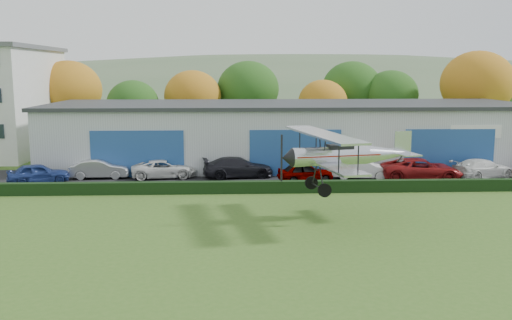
{
  "coord_description": "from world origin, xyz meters",
  "views": [
    {
      "loc": [
        0.13,
        -20.09,
        8.09
      ],
      "look_at": [
        1.53,
        11.65,
        2.96
      ],
      "focal_mm": 39.16,
      "sensor_mm": 36.0,
      "label": 1
    }
  ],
  "objects_px": {
    "car_7": "(482,169)",
    "car_4": "(305,172)",
    "car_3": "(238,167)",
    "car_6": "(421,169)",
    "hangar": "(288,133)",
    "car_0": "(38,173)",
    "car_2": "(164,169)",
    "biplane": "(342,154)",
    "car_1": "(100,169)",
    "car_5": "(362,169)"
  },
  "relations": [
    {
      "from": "car_1",
      "to": "car_6",
      "type": "bearing_deg",
      "value": -96.98
    },
    {
      "from": "car_2",
      "to": "car_3",
      "type": "distance_m",
      "value": 5.59
    },
    {
      "from": "hangar",
      "to": "car_0",
      "type": "height_order",
      "value": "hangar"
    },
    {
      "from": "car_1",
      "to": "car_6",
      "type": "distance_m",
      "value": 23.92
    },
    {
      "from": "hangar",
      "to": "car_0",
      "type": "relative_size",
      "value": 9.59
    },
    {
      "from": "car_1",
      "to": "car_0",
      "type": "bearing_deg",
      "value": 110.52
    },
    {
      "from": "car_4",
      "to": "car_5",
      "type": "relative_size",
      "value": 0.89
    },
    {
      "from": "car_7",
      "to": "car_4",
      "type": "bearing_deg",
      "value": 71.81
    },
    {
      "from": "car_0",
      "to": "car_7",
      "type": "relative_size",
      "value": 0.85
    },
    {
      "from": "car_3",
      "to": "car_6",
      "type": "xyz_separation_m",
      "value": [
        13.48,
        -1.77,
        0.04
      ]
    },
    {
      "from": "biplane",
      "to": "car_4",
      "type": "bearing_deg",
      "value": 81.53
    },
    {
      "from": "car_3",
      "to": "car_5",
      "type": "distance_m",
      "value": 9.29
    },
    {
      "from": "car_3",
      "to": "hangar",
      "type": "bearing_deg",
      "value": -41.99
    },
    {
      "from": "car_3",
      "to": "biplane",
      "type": "bearing_deg",
      "value": -163.28
    },
    {
      "from": "hangar",
      "to": "car_1",
      "type": "xyz_separation_m",
      "value": [
        -14.77,
        -6.39,
        -1.89
      ]
    },
    {
      "from": "car_3",
      "to": "car_2",
      "type": "bearing_deg",
      "value": 81.45
    },
    {
      "from": "car_5",
      "to": "car_6",
      "type": "xyz_separation_m",
      "value": [
        4.24,
        -0.78,
        0.07
      ]
    },
    {
      "from": "car_7",
      "to": "car_5",
      "type": "bearing_deg",
      "value": 68.17
    },
    {
      "from": "car_2",
      "to": "biplane",
      "type": "height_order",
      "value": "biplane"
    },
    {
      "from": "car_6",
      "to": "car_7",
      "type": "height_order",
      "value": "car_6"
    },
    {
      "from": "car_4",
      "to": "car_7",
      "type": "bearing_deg",
      "value": -95.97
    },
    {
      "from": "car_6",
      "to": "hangar",
      "type": "bearing_deg",
      "value": 52.56
    },
    {
      "from": "car_7",
      "to": "car_2",
      "type": "bearing_deg",
      "value": 66.06
    },
    {
      "from": "biplane",
      "to": "car_1",
      "type": "bearing_deg",
      "value": 130.91
    },
    {
      "from": "car_2",
      "to": "biplane",
      "type": "xyz_separation_m",
      "value": [
        11.06,
        -12.06,
        2.9
      ]
    },
    {
      "from": "car_3",
      "to": "car_0",
      "type": "bearing_deg",
      "value": 88.56
    },
    {
      "from": "car_1",
      "to": "car_5",
      "type": "distance_m",
      "value": 19.64
    },
    {
      "from": "car_2",
      "to": "car_3",
      "type": "xyz_separation_m",
      "value": [
        5.58,
        -0.07,
        0.09
      ]
    },
    {
      "from": "hangar",
      "to": "car_0",
      "type": "xyz_separation_m",
      "value": [
        -18.76,
        -8.09,
        -1.89
      ]
    },
    {
      "from": "car_5",
      "to": "car_7",
      "type": "bearing_deg",
      "value": -82.58
    },
    {
      "from": "car_0",
      "to": "car_4",
      "type": "distance_m",
      "value": 19.25
    },
    {
      "from": "car_6",
      "to": "biplane",
      "type": "height_order",
      "value": "biplane"
    },
    {
      "from": "car_7",
      "to": "biplane",
      "type": "distance_m",
      "value": 17.12
    },
    {
      "from": "car_5",
      "to": "car_6",
      "type": "height_order",
      "value": "car_6"
    },
    {
      "from": "car_0",
      "to": "car_3",
      "type": "relative_size",
      "value": 0.8
    },
    {
      "from": "car_1",
      "to": "car_3",
      "type": "distance_m",
      "value": 10.37
    },
    {
      "from": "car_0",
      "to": "car_2",
      "type": "height_order",
      "value": "car_0"
    },
    {
      "from": "car_2",
      "to": "car_6",
      "type": "height_order",
      "value": "car_6"
    },
    {
      "from": "car_0",
      "to": "car_4",
      "type": "relative_size",
      "value": 1.05
    },
    {
      "from": "hangar",
      "to": "car_0",
      "type": "distance_m",
      "value": 20.51
    },
    {
      "from": "car_3",
      "to": "car_6",
      "type": "height_order",
      "value": "car_6"
    },
    {
      "from": "car_0",
      "to": "car_3",
      "type": "xyz_separation_m",
      "value": [
        14.36,
        1.61,
        0.05
      ]
    },
    {
      "from": "car_4",
      "to": "car_3",
      "type": "bearing_deg",
      "value": 60.89
    },
    {
      "from": "car_3",
      "to": "car_5",
      "type": "xyz_separation_m",
      "value": [
        9.24,
        -0.99,
        -0.03
      ]
    },
    {
      "from": "hangar",
      "to": "car_3",
      "type": "relative_size",
      "value": 7.66
    },
    {
      "from": "car_0",
      "to": "car_3",
      "type": "bearing_deg",
      "value": -104.17
    },
    {
      "from": "car_3",
      "to": "car_4",
      "type": "bearing_deg",
      "value": -118.03
    },
    {
      "from": "car_0",
      "to": "car_3",
      "type": "height_order",
      "value": "car_3"
    },
    {
      "from": "car_2",
      "to": "car_3",
      "type": "relative_size",
      "value": 0.92
    },
    {
      "from": "car_1",
      "to": "car_6",
      "type": "xyz_separation_m",
      "value": [
        23.85,
        -1.86,
        0.1
      ]
    }
  ]
}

